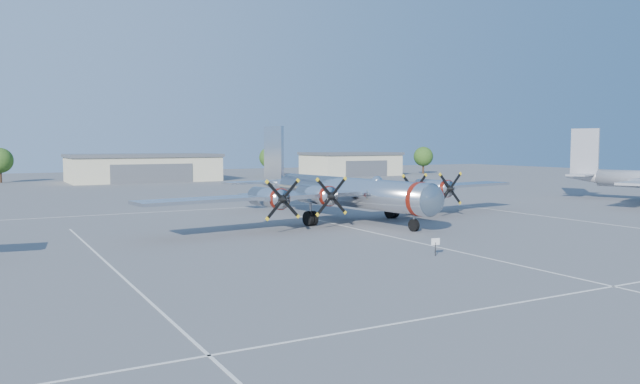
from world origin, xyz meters
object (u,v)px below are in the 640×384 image
hangar_center (144,167)px  tree_far_east (423,157)px  tree_east (270,158)px  hangar_east (350,164)px  main_bomber_b29 (341,220)px  tree_west (0,161)px  info_placard (435,243)px

hangar_center → tree_far_east: 68.05m
hangar_center → tree_east: 30.64m
hangar_center → tree_far_east: (68.00, -1.96, 1.51)m
hangar_center → hangar_east: same height
hangar_center → main_bomber_b29: 72.72m
tree_west → tree_east: 55.04m
tree_far_east → main_bomber_b29: (-65.86, -70.67, -4.22)m
tree_west → tree_east: bearing=-2.1°
tree_east → info_placard: (-32.42, -98.51, -3.39)m
hangar_center → tree_east: (30.00, 6.04, 1.51)m
hangar_east → hangar_center: bearing=-180.0°
hangar_center → tree_west: 26.30m
tree_east → tree_far_east: (38.00, -8.00, 0.00)m
info_placard → tree_far_east: bearing=61.1°
tree_far_east → tree_west: bearing=173.9°
tree_east → main_bomber_b29: (-27.86, -78.67, -4.22)m
hangar_center → info_placard: hangar_center is taller
tree_west → info_placard: bearing=-77.3°
tree_east → tree_far_east: size_ratio=1.00×
hangar_east → tree_far_east: tree_far_east is taller
info_placard → tree_west: bearing=111.6°
tree_west → hangar_east: bearing=-6.3°
hangar_east → tree_west: 73.46m
tree_west → tree_far_east: size_ratio=1.00×
hangar_center → tree_far_east: size_ratio=4.31×
hangar_east → tree_west: tree_west is taller
info_placard → tree_east: bearing=80.7°
hangar_east → info_placard: (-50.42, -92.47, -1.88)m
hangar_center → tree_west: (-25.00, 8.04, 1.51)m
hangar_east → main_bomber_b29: size_ratio=0.49×
tree_east → tree_far_east: same height
hangar_east → tree_west: (-73.00, 8.04, 1.51)m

